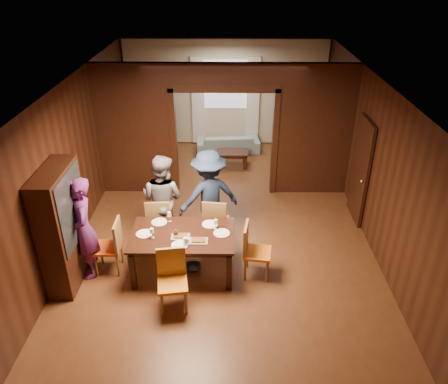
{
  "coord_description": "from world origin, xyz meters",
  "views": [
    {
      "loc": [
        0.1,
        -7.26,
        4.81
      ],
      "look_at": [
        0.02,
        -0.4,
        1.05
      ],
      "focal_mm": 35.0,
      "sensor_mm": 36.0,
      "label": 1
    }
  ],
  "objects_px": {
    "person_purple": "(83,229)",
    "coffee_table": "(232,159)",
    "hutch": "(63,227)",
    "chair_left": "(107,246)",
    "chair_far_r": "(216,220)",
    "person_grey": "(163,199)",
    "dining_table": "(183,253)",
    "chair_far_l": "(159,220)",
    "chair_right": "(258,251)",
    "chair_near": "(172,282)",
    "person_navy": "(209,196)",
    "sofa": "(228,143)"
  },
  "relations": [
    {
      "from": "person_grey",
      "to": "coffee_table",
      "type": "distance_m",
      "value": 3.59
    },
    {
      "from": "person_purple",
      "to": "hutch",
      "type": "relative_size",
      "value": 0.89
    },
    {
      "from": "sofa",
      "to": "chair_left",
      "type": "height_order",
      "value": "chair_left"
    },
    {
      "from": "chair_far_r",
      "to": "person_navy",
      "type": "bearing_deg",
      "value": -49.87
    },
    {
      "from": "person_purple",
      "to": "chair_far_r",
      "type": "distance_m",
      "value": 2.36
    },
    {
      "from": "person_navy",
      "to": "sofa",
      "type": "height_order",
      "value": "person_navy"
    },
    {
      "from": "chair_far_r",
      "to": "chair_near",
      "type": "height_order",
      "value": "same"
    },
    {
      "from": "sofa",
      "to": "hutch",
      "type": "xyz_separation_m",
      "value": [
        -2.6,
        -5.35,
        0.75
      ]
    },
    {
      "from": "coffee_table",
      "to": "chair_far_r",
      "type": "height_order",
      "value": "chair_far_r"
    },
    {
      "from": "dining_table",
      "to": "chair_near",
      "type": "bearing_deg",
      "value": -94.94
    },
    {
      "from": "chair_left",
      "to": "chair_far_r",
      "type": "distance_m",
      "value": 2.0
    },
    {
      "from": "person_purple",
      "to": "chair_far_l",
      "type": "xyz_separation_m",
      "value": [
        1.08,
        0.93,
        -0.41
      ]
    },
    {
      "from": "dining_table",
      "to": "chair_right",
      "type": "relative_size",
      "value": 1.76
    },
    {
      "from": "dining_table",
      "to": "chair_right",
      "type": "xyz_separation_m",
      "value": [
        1.24,
        -0.08,
        0.1
      ]
    },
    {
      "from": "person_navy",
      "to": "dining_table",
      "type": "bearing_deg",
      "value": 47.65
    },
    {
      "from": "chair_far_r",
      "to": "coffee_table",
      "type": "bearing_deg",
      "value": -88.17
    },
    {
      "from": "coffee_table",
      "to": "chair_left",
      "type": "distance_m",
      "value": 4.73
    },
    {
      "from": "person_grey",
      "to": "dining_table",
      "type": "distance_m",
      "value": 1.17
    },
    {
      "from": "person_purple",
      "to": "chair_right",
      "type": "xyz_separation_m",
      "value": [
        2.84,
        -0.02,
        -0.41
      ]
    },
    {
      "from": "coffee_table",
      "to": "chair_right",
      "type": "height_order",
      "value": "chair_right"
    },
    {
      "from": "person_purple",
      "to": "person_navy",
      "type": "relative_size",
      "value": 1.0
    },
    {
      "from": "person_navy",
      "to": "chair_near",
      "type": "relative_size",
      "value": 1.83
    },
    {
      "from": "chair_left",
      "to": "chair_near",
      "type": "distance_m",
      "value": 1.5
    },
    {
      "from": "coffee_table",
      "to": "chair_far_r",
      "type": "relative_size",
      "value": 0.82
    },
    {
      "from": "chair_near",
      "to": "person_purple",
      "type": "bearing_deg",
      "value": 143.27
    },
    {
      "from": "chair_right",
      "to": "chair_near",
      "type": "distance_m",
      "value": 1.54
    },
    {
      "from": "person_purple",
      "to": "chair_right",
      "type": "height_order",
      "value": "person_purple"
    },
    {
      "from": "chair_far_r",
      "to": "hutch",
      "type": "height_order",
      "value": "hutch"
    },
    {
      "from": "person_navy",
      "to": "person_grey",
      "type": "bearing_deg",
      "value": -14.88
    },
    {
      "from": "person_navy",
      "to": "sofa",
      "type": "relative_size",
      "value": 1.04
    },
    {
      "from": "chair_right",
      "to": "person_navy",
      "type": "bearing_deg",
      "value": 44.66
    },
    {
      "from": "chair_left",
      "to": "coffee_table",
      "type": "bearing_deg",
      "value": 151.92
    },
    {
      "from": "sofa",
      "to": "coffee_table",
      "type": "bearing_deg",
      "value": 91.92
    },
    {
      "from": "chair_near",
      "to": "hutch",
      "type": "bearing_deg",
      "value": 150.28
    },
    {
      "from": "dining_table",
      "to": "chair_left",
      "type": "distance_m",
      "value": 1.28
    },
    {
      "from": "person_purple",
      "to": "chair_near",
      "type": "relative_size",
      "value": 1.84
    },
    {
      "from": "person_grey",
      "to": "chair_far_r",
      "type": "xyz_separation_m",
      "value": [
        0.98,
        -0.1,
        -0.38
      ]
    },
    {
      "from": "person_navy",
      "to": "chair_left",
      "type": "distance_m",
      "value": 2.02
    },
    {
      "from": "sofa",
      "to": "person_purple",
      "type": "bearing_deg",
      "value": 60.7
    },
    {
      "from": "chair_far_r",
      "to": "chair_near",
      "type": "relative_size",
      "value": 1.0
    },
    {
      "from": "person_purple",
      "to": "chair_far_l",
      "type": "bearing_deg",
      "value": 108.74
    },
    {
      "from": "person_purple",
      "to": "coffee_table",
      "type": "xyz_separation_m",
      "value": [
        2.44,
        4.31,
        -0.69
      ]
    },
    {
      "from": "coffee_table",
      "to": "hutch",
      "type": "distance_m",
      "value": 5.26
    },
    {
      "from": "person_grey",
      "to": "chair_near",
      "type": "height_order",
      "value": "person_grey"
    },
    {
      "from": "sofa",
      "to": "dining_table",
      "type": "bearing_deg",
      "value": 76.65
    },
    {
      "from": "chair_left",
      "to": "hutch",
      "type": "xyz_separation_m",
      "value": [
        -0.59,
        -0.21,
        0.52
      ]
    },
    {
      "from": "dining_table",
      "to": "hutch",
      "type": "xyz_separation_m",
      "value": [
        -1.87,
        -0.18,
        0.62
      ]
    },
    {
      "from": "person_purple",
      "to": "chair_far_r",
      "type": "bearing_deg",
      "value": 91.47
    },
    {
      "from": "person_navy",
      "to": "hutch",
      "type": "xyz_separation_m",
      "value": [
        -2.27,
        -1.25,
        0.11
      ]
    },
    {
      "from": "hutch",
      "to": "person_purple",
      "type": "bearing_deg",
      "value": 23.31
    }
  ]
}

